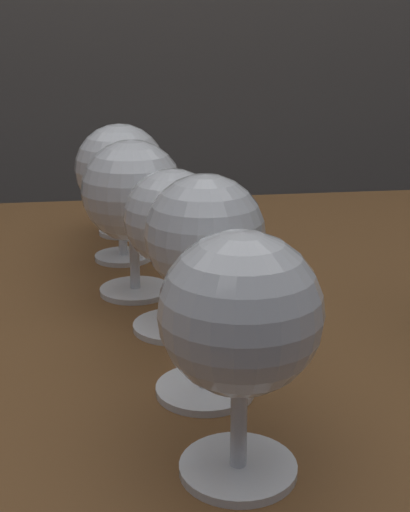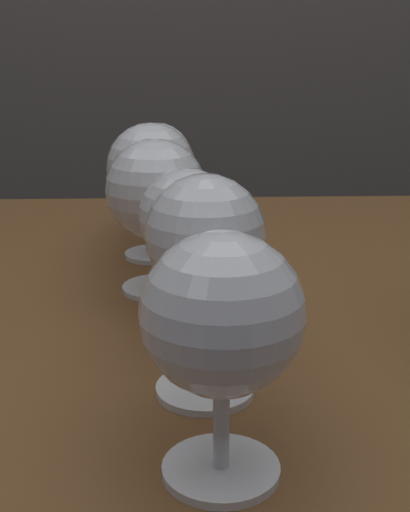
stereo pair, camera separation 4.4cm
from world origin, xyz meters
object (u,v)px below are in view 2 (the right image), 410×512
(wine_glass_amber, at_px, (205,241))
(wine_glass_pinot, at_px, (188,223))
(wine_glass_chardonnay, at_px, (156,193))
(wine_glass_port, at_px, (151,170))
(wine_glass_empty, at_px, (157,160))
(wine_glass_white, at_px, (222,320))

(wine_glass_amber, xyz_separation_m, wine_glass_pinot, (-0.01, 0.11, -0.02))
(wine_glass_pinot, bearing_deg, wine_glass_chardonnay, 107.10)
(wine_glass_amber, relative_size, wine_glass_pinot, 1.13)
(wine_glass_port, xyz_separation_m, wine_glass_empty, (0.00, 0.10, -0.01))
(wine_glass_chardonnay, height_order, wine_glass_empty, wine_glass_chardonnay)
(wine_glass_empty, bearing_deg, wine_glass_white, -84.65)
(wine_glass_pinot, xyz_separation_m, wine_glass_chardonnay, (-0.03, 0.09, 0.00))
(wine_glass_white, xyz_separation_m, wine_glass_pinot, (-0.01, 0.20, -0.00))
(wine_glass_pinot, distance_m, wine_glass_empty, 0.29)
(wine_glass_pinot, relative_size, wine_glass_port, 0.92)
(wine_glass_white, relative_size, wine_glass_amber, 0.92)
(wine_glass_amber, bearing_deg, wine_glass_pinot, 94.96)
(wine_glass_white, distance_m, wine_glass_pinot, 0.20)
(wine_glass_pinot, bearing_deg, wine_glass_port, 100.29)
(wine_glass_port, relative_size, wine_glass_empty, 1.09)
(wine_glass_white, bearing_deg, wine_glass_empty, 95.35)
(wine_glass_white, height_order, wine_glass_amber, wine_glass_amber)
(wine_glass_amber, bearing_deg, wine_glass_chardonnay, 100.53)
(wine_glass_empty, bearing_deg, wine_glass_port, -92.08)
(wine_glass_amber, bearing_deg, wine_glass_white, -86.71)
(wine_glass_amber, height_order, wine_glass_empty, wine_glass_amber)
(wine_glass_chardonnay, xyz_separation_m, wine_glass_port, (-0.01, 0.10, 0.00))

